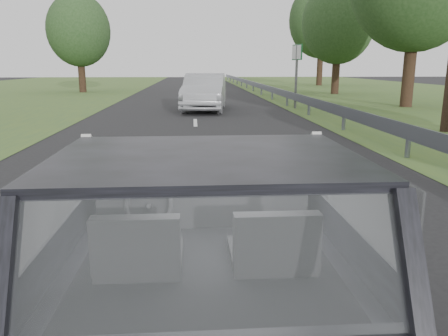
{
  "coord_description": "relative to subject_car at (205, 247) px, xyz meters",
  "views": [
    {
      "loc": [
        -0.07,
        -2.71,
        1.91
      ],
      "look_at": [
        0.17,
        0.59,
        1.13
      ],
      "focal_mm": 35.0,
      "sensor_mm": 36.0,
      "label": 1
    }
  ],
  "objects": [
    {
      "name": "driver_seat",
      "position": [
        -0.4,
        -0.29,
        0.16
      ],
      "size": [
        0.5,
        0.72,
        0.42
      ],
      "primitive_type": "cube",
      "color": "black",
      "rests_on": "subject_car"
    },
    {
      "name": "tree_3",
      "position": [
        11.98,
        38.95,
        3.88
      ],
      "size": [
        8.05,
        8.05,
        9.21
      ],
      "primitive_type": null,
      "rotation": [
        0.0,
        0.0,
        -0.43
      ],
      "color": "#1E3A19",
      "rests_on": "ground"
    },
    {
      "name": "passenger_seat",
      "position": [
        0.4,
        -0.29,
        0.16
      ],
      "size": [
        0.5,
        0.72,
        0.42
      ],
      "primitive_type": "cube",
      "color": "black",
      "rests_on": "subject_car"
    },
    {
      "name": "tree_1",
      "position": [
        9.85,
        17.14,
        3.8
      ],
      "size": [
        7.56,
        7.56,
        9.04
      ],
      "primitive_type": null,
      "rotation": [
        0.0,
        0.0,
        0.32
      ],
      "color": "#1E3A19",
      "rests_on": "ground"
    },
    {
      "name": "tree_6",
      "position": [
        -7.92,
        29.59,
        2.56
      ],
      "size": [
        5.01,
        5.01,
        6.56
      ],
      "primitive_type": null,
      "rotation": [
        0.0,
        0.0,
        0.17
      ],
      "color": "#1E3A19",
      "rests_on": "ground"
    },
    {
      "name": "steering_wheel",
      "position": [
        -0.4,
        0.33,
        0.2
      ],
      "size": [
        0.36,
        0.36,
        0.04
      ],
      "primitive_type": "torus",
      "color": "black",
      "rests_on": "dashboard"
    },
    {
      "name": "tree_2",
      "position": [
        9.49,
        26.52,
        2.86
      ],
      "size": [
        6.1,
        6.1,
        7.16
      ],
      "primitive_type": null,
      "rotation": [
        0.0,
        0.0,
        0.36
      ],
      "color": "#1E3A19",
      "rests_on": "ground"
    },
    {
      "name": "highway_sign",
      "position": [
        4.52,
        16.74,
        0.67
      ],
      "size": [
        0.27,
        1.12,
        2.79
      ],
      "primitive_type": "cube",
      "rotation": [
        0.0,
        0.0,
        0.14
      ],
      "color": "#196530",
      "rests_on": "ground"
    },
    {
      "name": "dashboard",
      "position": [
        0.0,
        0.62,
        0.12
      ],
      "size": [
        1.58,
        0.45,
        0.3
      ],
      "primitive_type": "cube",
      "color": "black",
      "rests_on": "subject_car"
    },
    {
      "name": "other_car",
      "position": [
        0.44,
        16.29,
        0.06
      ],
      "size": [
        2.36,
        4.92,
        1.56
      ],
      "primitive_type": "imported",
      "rotation": [
        0.0,
        0.0,
        -0.1
      ],
      "color": "#9EA0A5",
      "rests_on": "ground"
    },
    {
      "name": "cat",
      "position": [
        0.3,
        0.64,
        0.35
      ],
      "size": [
        0.55,
        0.23,
        0.24
      ],
      "primitive_type": "ellipsoid",
      "rotation": [
        0.0,
        0.0,
        0.12
      ],
      "color": "#9F9FA0",
      "rests_on": "dashboard"
    },
    {
      "name": "subject_car",
      "position": [
        0.0,
        0.0,
        0.0
      ],
      "size": [
        1.8,
        4.0,
        1.45
      ],
      "primitive_type": "cube",
      "color": "black",
      "rests_on": "ground"
    },
    {
      "name": "guardrail",
      "position": [
        4.3,
        10.0,
        -0.15
      ],
      "size": [
        0.05,
        90.0,
        0.32
      ],
      "primitive_type": "cube",
      "color": "slate",
      "rests_on": "ground"
    }
  ]
}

